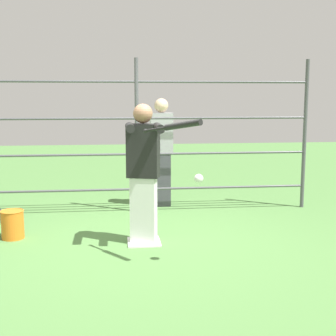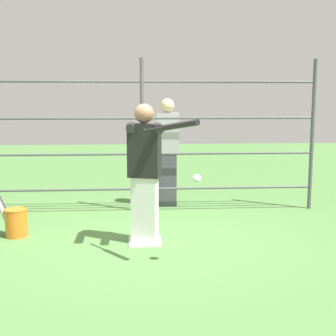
{
  "view_description": "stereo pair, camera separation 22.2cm",
  "coord_description": "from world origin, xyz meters",
  "px_view_note": "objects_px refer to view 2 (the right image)",
  "views": [
    {
      "loc": [
        0.33,
        5.58,
        1.8
      ],
      "look_at": [
        -0.26,
        0.35,
        0.99
      ],
      "focal_mm": 50.0,
      "sensor_mm": 36.0,
      "label": 1
    },
    {
      "loc": [
        0.11,
        5.6,
        1.8
      ],
      "look_at": [
        -0.26,
        0.35,
        0.99
      ],
      "focal_mm": 50.0,
      "sensor_mm": 36.0,
      "label": 2
    }
  ],
  "objects_px": {
    "baseball_bat_swinging": "(176,126)",
    "softball_in_flight": "(197,179)",
    "bat_bucket": "(14,219)",
    "batter": "(145,169)",
    "bystander_behind_fence": "(167,151)"
  },
  "relations": [
    {
      "from": "batter",
      "to": "softball_in_flight",
      "type": "height_order",
      "value": "batter"
    },
    {
      "from": "softball_in_flight",
      "to": "bat_bucket",
      "type": "xyz_separation_m",
      "value": [
        2.21,
        -1.26,
        -0.73
      ]
    },
    {
      "from": "baseball_bat_swinging",
      "to": "bystander_behind_fence",
      "type": "height_order",
      "value": "bystander_behind_fence"
    },
    {
      "from": "batter",
      "to": "bat_bucket",
      "type": "bearing_deg",
      "value": -13.52
    },
    {
      "from": "baseball_bat_swinging",
      "to": "softball_in_flight",
      "type": "distance_m",
      "value": 0.59
    },
    {
      "from": "bat_bucket",
      "to": "bystander_behind_fence",
      "type": "bearing_deg",
      "value": -143.3
    },
    {
      "from": "batter",
      "to": "baseball_bat_swinging",
      "type": "height_order",
      "value": "batter"
    },
    {
      "from": "batter",
      "to": "baseball_bat_swinging",
      "type": "bearing_deg",
      "value": 110.59
    },
    {
      "from": "batter",
      "to": "baseball_bat_swinging",
      "type": "distance_m",
      "value": 1.04
    },
    {
      "from": "baseball_bat_swinging",
      "to": "bystander_behind_fence",
      "type": "xyz_separation_m",
      "value": [
        -0.11,
        -2.79,
        -0.58
      ]
    },
    {
      "from": "baseball_bat_swinging",
      "to": "bat_bucket",
      "type": "xyz_separation_m",
      "value": [
        1.99,
        -1.22,
        -1.28
      ]
    },
    {
      "from": "softball_in_flight",
      "to": "bat_bucket",
      "type": "relative_size",
      "value": 0.12
    },
    {
      "from": "baseball_bat_swinging",
      "to": "bat_bucket",
      "type": "distance_m",
      "value": 2.66
    },
    {
      "from": "bat_bucket",
      "to": "bystander_behind_fence",
      "type": "distance_m",
      "value": 2.71
    },
    {
      "from": "baseball_bat_swinging",
      "to": "bat_bucket",
      "type": "bearing_deg",
      "value": -31.49
    }
  ]
}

